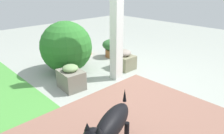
{
  "coord_description": "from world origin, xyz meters",
  "views": [
    {
      "loc": [
        -2.15,
        2.18,
        1.57
      ],
      "look_at": [
        0.06,
        0.05,
        0.34
      ],
      "focal_mm": 33.56,
      "sensor_mm": 36.0,
      "label": 1
    }
  ],
  "objects_px": {
    "dog": "(110,125)",
    "stone_planter_mid": "(71,78)",
    "stone_planter_nearest": "(124,60)",
    "porch_pillar": "(117,11)",
    "terracotta_pot_broad": "(111,47)",
    "terracotta_pot_spiky": "(85,44)",
    "round_shrub": "(66,47)"
  },
  "relations": [
    {
      "from": "porch_pillar",
      "to": "terracotta_pot_broad",
      "type": "xyz_separation_m",
      "value": [
        0.89,
        -0.73,
        -0.92
      ]
    },
    {
      "from": "stone_planter_mid",
      "to": "round_shrub",
      "type": "relative_size",
      "value": 0.46
    },
    {
      "from": "stone_planter_nearest",
      "to": "terracotta_pot_spiky",
      "type": "bearing_deg",
      "value": 0.23
    },
    {
      "from": "stone_planter_nearest",
      "to": "dog",
      "type": "distance_m",
      "value": 2.23
    },
    {
      "from": "terracotta_pot_spiky",
      "to": "round_shrub",
      "type": "bearing_deg",
      "value": 124.72
    },
    {
      "from": "stone_planter_mid",
      "to": "terracotta_pot_spiky",
      "type": "height_order",
      "value": "terracotta_pot_spiky"
    },
    {
      "from": "stone_planter_nearest",
      "to": "terracotta_pot_spiky",
      "type": "distance_m",
      "value": 1.24
    },
    {
      "from": "porch_pillar",
      "to": "dog",
      "type": "height_order",
      "value": "porch_pillar"
    },
    {
      "from": "terracotta_pot_spiky",
      "to": "dog",
      "type": "distance_m",
      "value": 3.17
    },
    {
      "from": "terracotta_pot_broad",
      "to": "porch_pillar",
      "type": "bearing_deg",
      "value": 140.85
    },
    {
      "from": "stone_planter_mid",
      "to": "stone_planter_nearest",
      "type": "bearing_deg",
      "value": -89.76
    },
    {
      "from": "porch_pillar",
      "to": "stone_planter_nearest",
      "type": "xyz_separation_m",
      "value": [
        0.22,
        -0.42,
        -0.98
      ]
    },
    {
      "from": "terracotta_pot_broad",
      "to": "stone_planter_nearest",
      "type": "bearing_deg",
      "value": 155.47
    },
    {
      "from": "stone_planter_mid",
      "to": "porch_pillar",
      "type": "bearing_deg",
      "value": -104.96
    },
    {
      "from": "stone_planter_nearest",
      "to": "terracotta_pot_spiky",
      "type": "height_order",
      "value": "terracotta_pot_spiky"
    },
    {
      "from": "terracotta_pot_broad",
      "to": "dog",
      "type": "height_order",
      "value": "dog"
    },
    {
      "from": "terracotta_pot_broad",
      "to": "stone_planter_mid",
      "type": "bearing_deg",
      "value": 114.07
    },
    {
      "from": "porch_pillar",
      "to": "stone_planter_mid",
      "type": "height_order",
      "value": "porch_pillar"
    },
    {
      "from": "dog",
      "to": "terracotta_pot_spiky",
      "type": "bearing_deg",
      "value": -32.56
    },
    {
      "from": "porch_pillar",
      "to": "terracotta_pot_spiky",
      "type": "height_order",
      "value": "porch_pillar"
    },
    {
      "from": "stone_planter_mid",
      "to": "terracotta_pot_broad",
      "type": "xyz_separation_m",
      "value": [
        0.68,
        -1.53,
        0.06
      ]
    },
    {
      "from": "porch_pillar",
      "to": "stone_planter_nearest",
      "type": "relative_size",
      "value": 5.47
    },
    {
      "from": "terracotta_pot_broad",
      "to": "dog",
      "type": "distance_m",
      "value": 2.92
    },
    {
      "from": "porch_pillar",
      "to": "stone_planter_nearest",
      "type": "height_order",
      "value": "porch_pillar"
    },
    {
      "from": "stone_planter_nearest",
      "to": "stone_planter_mid",
      "type": "xyz_separation_m",
      "value": [
        -0.01,
        1.22,
        0.0
      ]
    },
    {
      "from": "dog",
      "to": "stone_planter_mid",
      "type": "bearing_deg",
      "value": -19.06
    },
    {
      "from": "porch_pillar",
      "to": "dog",
      "type": "relative_size",
      "value": 2.96
    },
    {
      "from": "terracotta_pot_broad",
      "to": "round_shrub",
      "type": "bearing_deg",
      "value": 91.48
    },
    {
      "from": "terracotta_pot_spiky",
      "to": "stone_planter_mid",
      "type": "bearing_deg",
      "value": 135.79
    },
    {
      "from": "stone_planter_mid",
      "to": "round_shrub",
      "type": "xyz_separation_m",
      "value": [
        0.65,
        -0.35,
        0.3
      ]
    },
    {
      "from": "dog",
      "to": "stone_planter_nearest",
      "type": "bearing_deg",
      "value": -50.13
    },
    {
      "from": "terracotta_pot_spiky",
      "to": "dog",
      "type": "height_order",
      "value": "dog"
    }
  ]
}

